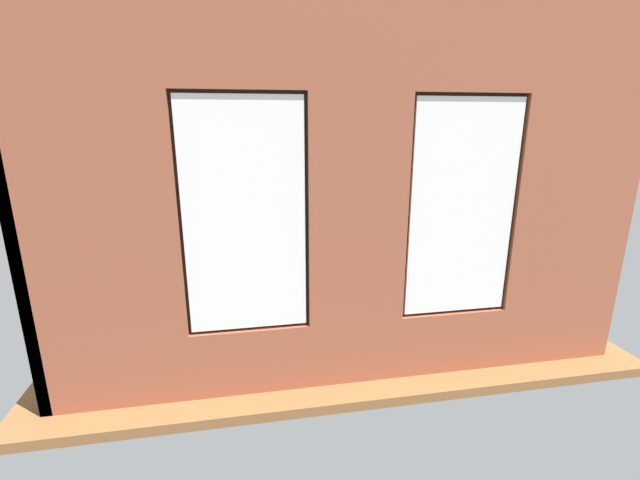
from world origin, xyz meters
TOP-DOWN VIEW (x-y plane):
  - ground_plane at (0.00, 0.00)m, footprint 6.24×5.41m
  - brick_wall_with_windows at (-0.00, 2.33)m, footprint 5.64×0.30m
  - white_wall_right at (2.77, 0.20)m, footprint 0.10×4.41m
  - couch_by_window at (0.10, 1.68)m, footprint 1.75×0.87m
  - couch_left at (-2.12, 0.56)m, footprint 1.02×2.12m
  - coffee_table at (-0.05, 0.18)m, footprint 1.36×0.74m
  - cup_ceramic at (-0.43, 0.05)m, footprint 0.08×0.08m
  - candle_jar at (-0.05, 0.18)m, footprint 0.08×0.08m
  - table_plant_small at (-0.15, 0.29)m, footprint 0.18×0.18m
  - remote_black at (0.12, 0.09)m, footprint 0.17×0.14m
  - remote_gray at (0.36, 0.29)m, footprint 0.11×0.18m
  - media_console at (2.47, 0.49)m, footprint 0.99×0.42m
  - tv_flatscreen at (2.47, 0.49)m, footprint 1.01×0.20m
  - papasan_chair at (0.86, -1.43)m, footprint 1.16×1.16m
  - potted_plant_corner_near_left at (-2.27, -1.70)m, footprint 0.95×0.94m
  - potted_plant_near_tv at (1.92, 1.44)m, footprint 0.89×0.94m
  - potted_plant_between_couches at (-1.23, 1.63)m, footprint 0.64×0.64m
  - potted_plant_mid_room_small at (-0.98, -0.86)m, footprint 0.37×0.37m

SIDE VIEW (x-z plane):
  - ground_plane at x=0.00m, z-range -0.10..0.00m
  - media_console at x=2.47m, z-range 0.00..0.50m
  - couch_left at x=-2.12m, z-range -0.07..0.73m
  - couch_by_window at x=0.10m, z-range -0.07..0.73m
  - coffee_table at x=-0.05m, z-range 0.15..0.57m
  - potted_plant_mid_room_small at x=-0.98m, z-range 0.10..0.65m
  - remote_black at x=0.12m, z-range 0.41..0.43m
  - remote_gray at x=0.36m, z-range 0.41..0.43m
  - papasan_chair at x=0.86m, z-range 0.10..0.81m
  - cup_ceramic at x=-0.43m, z-range 0.41..0.51m
  - potted_plant_near_tv at x=1.92m, z-range -0.17..1.11m
  - candle_jar at x=-0.05m, z-range 0.41..0.54m
  - table_plant_small at x=-0.15m, z-range 0.42..0.70m
  - potted_plant_between_couches at x=-1.23m, z-range 0.15..1.02m
  - potted_plant_corner_near_left at x=-2.27m, z-range 0.03..1.28m
  - tv_flatscreen at x=2.47m, z-range 0.50..1.20m
  - brick_wall_with_windows at x=0.00m, z-range -0.01..3.50m
  - white_wall_right at x=2.77m, z-range 0.00..3.50m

